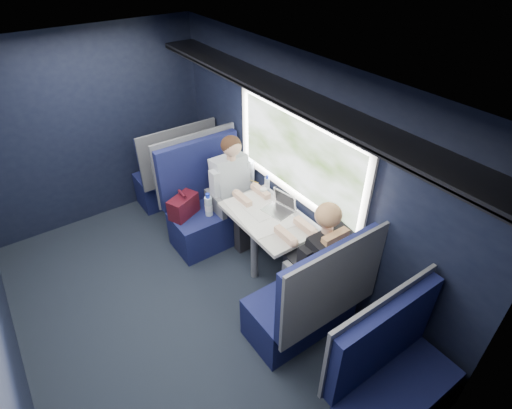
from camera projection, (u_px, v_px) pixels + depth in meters
ground at (182, 312)px, 3.97m from camera, size 2.80×4.20×0.01m
room_shell at (164, 187)px, 3.11m from camera, size 3.00×4.40×2.40m
table at (267, 223)px, 4.06m from camera, size 0.62×1.00×0.74m
seat_bay_near at (209, 207)px, 4.69m from camera, size 1.05×0.62×1.26m
seat_bay_far at (308, 302)px, 3.54m from camera, size 1.04×0.62×1.26m
seat_row_front at (176, 174)px, 5.32m from camera, size 1.04×0.51×1.16m
seat_row_back at (390, 383)px, 2.93m from camera, size 1.04×0.51×1.16m
man at (235, 186)px, 4.52m from camera, size 0.53×0.56×1.32m
woman at (319, 255)px, 3.58m from camera, size 0.53×0.56×1.32m
papers at (261, 211)px, 4.09m from camera, size 0.58×0.78×0.01m
laptop at (281, 206)px, 4.07m from camera, size 0.26×0.32×0.21m
bottle_small at (267, 184)px, 4.35m from camera, size 0.06×0.06×0.19m
cup at (263, 192)px, 4.29m from camera, size 0.07×0.07×0.09m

